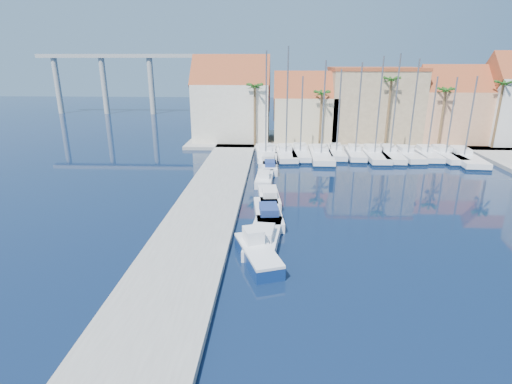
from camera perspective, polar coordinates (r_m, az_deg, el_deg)
ground at (r=23.48m, az=9.40°, el=-16.00°), size 260.00×260.00×0.00m
quay_west at (r=35.76m, az=-7.43°, el=-2.94°), size 6.00×77.00×0.50m
shore_north at (r=69.65m, az=13.48°, el=7.21°), size 54.00×16.00×0.50m
fishing_boat at (r=27.56m, az=0.18°, el=-8.59°), size 3.67×6.00×1.99m
motorboat_west_0 at (r=30.22m, az=1.13°, el=-6.37°), size 2.91×7.10×1.40m
motorboat_west_1 at (r=34.64m, az=1.74°, el=-3.04°), size 2.85×6.96×1.40m
motorboat_west_2 at (r=38.77m, az=1.87°, el=-0.67°), size 2.41×5.99×1.40m
motorboat_west_3 at (r=44.82m, az=1.20°, el=1.99°), size 1.99×5.60×1.40m
motorboat_west_4 at (r=49.60m, az=1.98°, el=3.60°), size 1.95×5.55×1.40m
motorboat_west_5 at (r=53.13m, az=1.75°, el=4.61°), size 2.31×7.17×1.40m
motorboat_west_6 at (r=58.77m, az=2.20°, el=5.95°), size 2.28×6.25×1.40m
sailboat_0 at (r=56.58m, az=1.37°, el=5.58°), size 3.31×9.92×14.30m
sailboat_1 at (r=56.57m, az=4.24°, el=5.54°), size 3.33×9.80×14.84m
sailboat_2 at (r=57.32m, az=6.30°, el=5.60°), size 2.59×9.60×11.07m
sailboat_3 at (r=56.52m, az=9.22°, el=5.29°), size 3.00×10.91×13.09m
sailboat_4 at (r=58.24m, az=11.34°, el=5.58°), size 2.46×8.58×11.94m
sailboat_5 at (r=58.14m, az=13.91°, el=5.40°), size 2.57×8.43×12.83m
sailboat_6 at (r=58.37m, az=16.44°, el=5.21°), size 2.73×10.12×13.62m
sailboat_7 at (r=59.16m, az=18.48°, el=5.19°), size 3.30×10.24×13.93m
sailboat_8 at (r=59.57m, az=20.70°, el=5.05°), size 2.98×8.95×13.31m
sailboat_9 at (r=60.86m, az=23.09°, el=5.00°), size 2.32×8.49×11.06m
sailboat_10 at (r=61.67m, az=25.24°, el=4.85°), size 3.11×9.90×11.02m
sailboat_11 at (r=61.51m, az=27.35°, el=4.50°), size 4.01×11.98×11.21m
building_0 at (r=66.98m, az=-3.44°, el=12.68°), size 12.30×9.00×13.50m
building_1 at (r=66.88m, az=7.07°, el=11.51°), size 10.30×8.00×11.00m
building_2 at (r=69.40m, az=16.34°, el=11.97°), size 14.20×10.20×11.50m
building_3 at (r=72.18m, az=25.96°, el=10.79°), size 10.30×8.00×12.00m
palm_0 at (r=61.47m, az=-0.17°, el=14.59°), size 2.60×2.60×10.15m
palm_1 at (r=61.82m, az=9.39°, el=13.50°), size 2.60×2.60×9.15m
palm_2 at (r=63.56m, az=18.77°, el=14.63°), size 2.60×2.60×11.15m
palm_3 at (r=66.20m, az=25.48°, el=12.73°), size 2.60×2.60×9.65m
palm_4 at (r=69.53m, az=31.84°, el=12.76°), size 2.60×2.60×10.65m
viaduct at (r=107.61m, az=-17.55°, el=16.04°), size 48.00×2.20×14.45m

